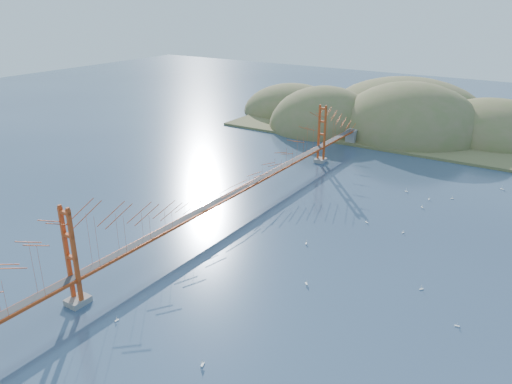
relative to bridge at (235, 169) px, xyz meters
The scene contains 16 objects.
ground 7.01m from the bridge, 90.00° to the right, with size 320.00×320.00×0.00m, color #2B3D57.
bridge is the anchor object (origin of this frame).
far_headlands 68.73m from the bridge, 88.14° to the left, with size 84.00×58.00×25.00m.
sailboat_6 24.16m from the bridge, 33.70° to the right, with size 0.66×0.66×0.69m.
sailboat_16 21.32m from the bridge, 21.01° to the left, with size 0.52×0.52×0.58m.
sailboat_14 32.42m from the bridge, 12.02° to the right, with size 0.58×0.58×0.61m.
sailboat_2 38.48m from the bridge, 17.74° to the right, with size 0.52×0.45×0.59m.
sailboat_7 47.72m from the bridge, 44.60° to the left, with size 0.66×0.66×0.75m.
sailboat_8 36.97m from the bridge, 41.20° to the left, with size 0.58×0.58×0.61m.
sailboat_1 30.60m from the bridge, 35.81° to the left, with size 0.61×0.61×0.64m.
sailboat_4 26.37m from the bridge, 15.45° to the left, with size 0.47×0.50×0.56m.
sailboat_12 31.12m from the bridge, 49.05° to the left, with size 0.57×0.53×0.64m.
sailboat_0 16.48m from the bridge, 14.69° to the right, with size 0.52×0.53×0.59m.
sailboat_15 33.10m from the bridge, 41.74° to the left, with size 0.50×0.53×0.59m.
sailboat_10 31.41m from the bridge, 78.71° to the right, with size 0.42×0.49×0.56m.
sailboat_extra_0 35.86m from the bridge, 59.70° to the right, with size 0.63×0.65×0.73m.
Camera 1 is at (42.04, -58.33, 31.80)m, focal length 35.00 mm.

